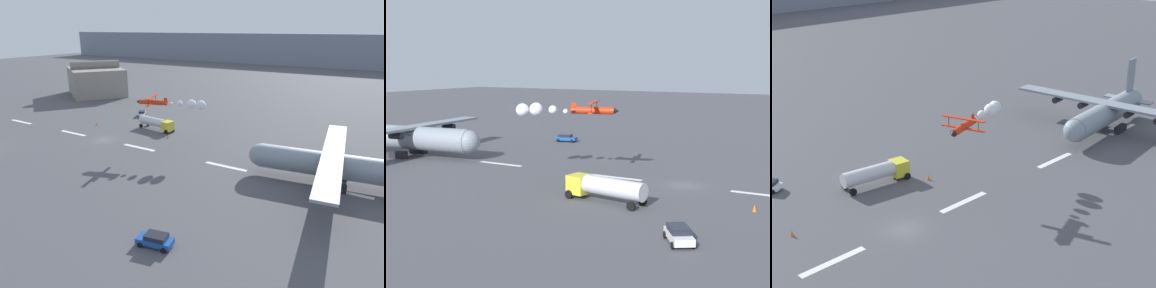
# 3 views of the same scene
# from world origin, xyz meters

# --- Properties ---
(ground_plane) EXTENTS (440.00, 440.00, 0.00)m
(ground_plane) POSITION_xyz_m (0.00, 0.00, 0.00)
(ground_plane) COLOR #4C4C51
(ground_plane) RESTS_ON ground
(runway_stripe_3) EXTENTS (8.00, 0.90, 0.01)m
(runway_stripe_3) POSITION_xyz_m (-29.82, 0.00, 0.01)
(runway_stripe_3) COLOR white
(runway_stripe_3) RESTS_ON ground
(runway_stripe_4) EXTENTS (8.00, 0.90, 0.01)m
(runway_stripe_4) POSITION_xyz_m (-9.94, 0.00, 0.01)
(runway_stripe_4) COLOR white
(runway_stripe_4) RESTS_ON ground
(runway_stripe_5) EXTENTS (8.00, 0.90, 0.01)m
(runway_stripe_5) POSITION_xyz_m (9.94, 0.00, 0.01)
(runway_stripe_5) COLOR white
(runway_stripe_5) RESTS_ON ground
(runway_stripe_6) EXTENTS (8.00, 0.90, 0.01)m
(runway_stripe_6) POSITION_xyz_m (29.82, 0.00, 0.01)
(runway_stripe_6) COLOR white
(runway_stripe_6) RESTS_ON ground
(runway_stripe_7) EXTENTS (8.00, 0.90, 0.01)m
(runway_stripe_7) POSITION_xyz_m (49.70, 0.00, 0.01)
(runway_stripe_7) COLOR white
(runway_stripe_7) RESTS_ON ground
(mountain_ridge_distant) EXTENTS (396.00, 16.00, 19.89)m
(mountain_ridge_distant) POSITION_xyz_m (0.00, 179.83, 9.94)
(mountain_ridge_distant) COLOR gray
(mountain_ridge_distant) RESTS_ON ground
(cargo_transport_plane) EXTENTS (24.54, 34.44, 11.17)m
(cargo_transport_plane) POSITION_xyz_m (45.97, 1.84, 3.38)
(cargo_transport_plane) COLOR gray
(cargo_transport_plane) RESTS_ON ground
(stunt_biplane_red) EXTENTS (13.83, 7.04, 2.24)m
(stunt_biplane_red) POSITION_xyz_m (17.65, 3.96, 9.35)
(stunt_biplane_red) COLOR red
(fuel_tanker_truck) EXTENTS (10.02, 3.97, 2.90)m
(fuel_tanker_truck) POSITION_xyz_m (5.24, 12.46, 1.75)
(fuel_tanker_truck) COLOR yellow
(fuel_tanker_truck) RESTS_ON ground
(followme_car_yellow) EXTENTS (4.46, 2.67, 1.52)m
(followme_car_yellow) POSITION_xyz_m (33.20, -25.50, 0.81)
(followme_car_yellow) COLOR #194CA5
(followme_car_yellow) RESTS_ON ground
(airport_staff_sedan) EXTENTS (3.72, 4.33, 1.52)m
(airport_staff_sedan) POSITION_xyz_m (-6.57, 21.47, 0.81)
(airport_staff_sedan) COLOR white
(airport_staff_sedan) RESTS_ON ground
(hangar_building) EXTENTS (27.93, 26.96, 12.28)m
(hangar_building) POSITION_xyz_m (-41.57, 38.79, 5.11)
(hangar_building) COLOR gray
(hangar_building) RESTS_ON ground
(traffic_cone_near) EXTENTS (0.44, 0.44, 0.75)m
(traffic_cone_near) POSITION_xyz_m (-10.33, 8.01, 0.38)
(traffic_cone_near) COLOR orange
(traffic_cone_near) RESTS_ON ground
(traffic_cone_far) EXTENTS (0.44, 0.44, 0.75)m
(traffic_cone_far) POSITION_xyz_m (11.33, 8.46, 0.38)
(traffic_cone_far) COLOR orange
(traffic_cone_far) RESTS_ON ground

